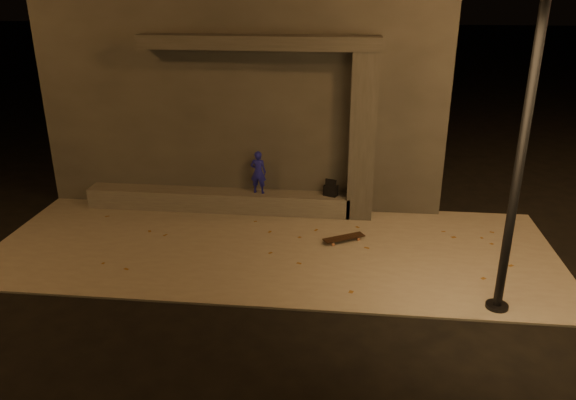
# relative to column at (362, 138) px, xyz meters

# --- Properties ---
(ground) EXTENTS (120.00, 120.00, 0.00)m
(ground) POSITION_rel_column_xyz_m (-1.70, -3.75, -1.84)
(ground) COLOR black
(ground) RESTS_ON ground
(sidewalk) EXTENTS (11.00, 4.40, 0.04)m
(sidewalk) POSITION_rel_column_xyz_m (-1.70, -1.75, -1.82)
(sidewalk) COLOR slate
(sidewalk) RESTS_ON ground
(building) EXTENTS (9.00, 5.10, 5.22)m
(building) POSITION_rel_column_xyz_m (-2.70, 2.74, 0.77)
(building) COLOR #373532
(building) RESTS_ON ground
(ledge) EXTENTS (6.00, 0.55, 0.45)m
(ledge) POSITION_rel_column_xyz_m (-3.20, 0.00, -1.58)
(ledge) COLOR #524F4A
(ledge) RESTS_ON sidewalk
(column) EXTENTS (0.55, 0.55, 3.60)m
(column) POSITION_rel_column_xyz_m (0.00, 0.00, 0.00)
(column) COLOR #373532
(column) RESTS_ON sidewalk
(canopy) EXTENTS (5.00, 0.70, 0.28)m
(canopy) POSITION_rel_column_xyz_m (-2.20, 0.05, 1.94)
(canopy) COLOR #373532
(canopy) RESTS_ON column
(skateboarder) EXTENTS (0.38, 0.26, 0.98)m
(skateboarder) POSITION_rel_column_xyz_m (-2.26, 0.00, -0.86)
(skateboarder) COLOR navy
(skateboarder) RESTS_ON ledge
(backpack) EXTENTS (0.34, 0.28, 0.41)m
(backpack) POSITION_rel_column_xyz_m (-0.64, 0.00, -1.21)
(backpack) COLOR black
(backpack) RESTS_ON ledge
(skateboard) EXTENTS (0.87, 0.63, 0.10)m
(skateboard) POSITION_rel_column_xyz_m (-0.30, -1.38, -1.72)
(skateboard) COLOR black
(skateboard) RESTS_ON sidewalk
(street_lamp_0) EXTENTS (0.36, 0.36, 6.92)m
(street_lamp_0) POSITION_rel_column_xyz_m (2.20, -3.56, 2.10)
(street_lamp_0) COLOR black
(street_lamp_0) RESTS_ON ground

